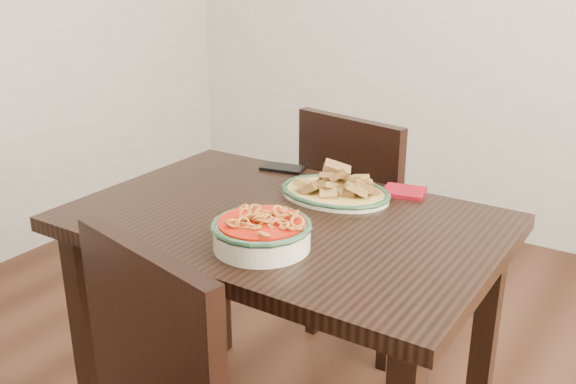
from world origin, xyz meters
The scene contains 6 objects.
dining_table centered at (0.06, -0.13, 0.64)m, with size 1.10×0.73×0.75m.
chair_far centered at (0.00, 0.50, 0.50)m, with size 0.49×0.49×0.89m.
fish_plate centered at (0.11, 0.07, 0.79)m, with size 0.32×0.25×0.11m.
noodle_bowl centered at (0.13, -0.32, 0.79)m, with size 0.24×0.24×0.08m.
smartphone centered at (-0.15, 0.19, 0.76)m, with size 0.14×0.07×0.01m, color black.
napkin centered at (0.26, 0.19, 0.76)m, with size 0.12×0.10×0.01m, color maroon.
Camera 1 is at (0.91, -1.42, 1.39)m, focal length 40.00 mm.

